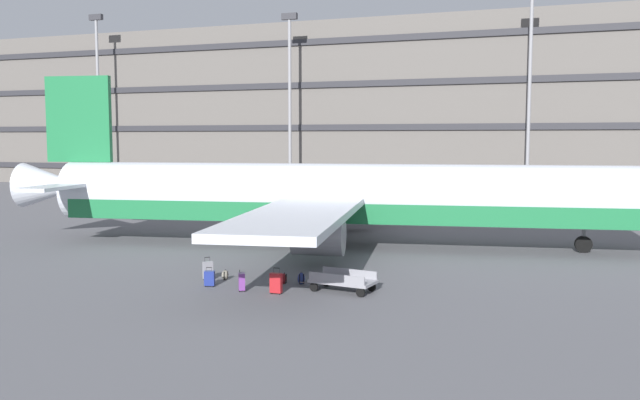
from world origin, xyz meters
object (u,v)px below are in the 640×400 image
object	(u,v)px
suitcase_black	(210,278)
suitcase_large	(208,270)
backpack_navy	(301,279)
backpack_scuffed	(225,275)
baggage_cart	(343,281)
suitcase_purple	(242,281)
airliner	(339,197)
backpack_silver	(284,279)
suitcase_orange	(276,283)

from	to	relation	value
suitcase_black	suitcase_large	size ratio (longest dim) A/B	0.83
backpack_navy	backpack_scuffed	xyz separation A→B (m)	(-3.54, -0.17, -0.04)
baggage_cart	suitcase_purple	bearing A→B (deg)	-162.10
airliner	backpack_navy	world-z (taller)	airliner
backpack_silver	airliner	bearing A→B (deg)	94.44
backpack_silver	backpack_scuffed	world-z (taller)	backpack_silver
backpack_navy	backpack_scuffed	world-z (taller)	backpack_navy
suitcase_orange	airliner	bearing A→B (deg)	95.59
airliner	suitcase_orange	world-z (taller)	airliner
backpack_silver	suitcase_purple	bearing A→B (deg)	-123.40
backpack_navy	baggage_cart	size ratio (longest dim) A/B	0.17
suitcase_large	baggage_cart	size ratio (longest dim) A/B	0.30
suitcase_orange	baggage_cart	bearing A→B (deg)	28.12
suitcase_large	baggage_cart	world-z (taller)	suitcase_large
backpack_navy	baggage_cart	bearing A→B (deg)	-17.42
suitcase_orange	backpack_scuffed	distance (m)	3.65
airliner	baggage_cart	size ratio (longest dim) A/B	11.91
suitcase_black	suitcase_orange	world-z (taller)	suitcase_orange
backpack_scuffed	baggage_cart	size ratio (longest dim) A/B	0.14
backpack_scuffed	backpack_navy	bearing A→B (deg)	2.82
airliner	backpack_silver	xyz separation A→B (m)	(0.82, -10.55, -2.62)
suitcase_purple	suitcase_black	distance (m)	1.66
airliner	backpack_scuffed	world-z (taller)	airliner
backpack_scuffed	suitcase_large	bearing A→B (deg)	-156.17
backpack_silver	backpack_navy	bearing A→B (deg)	14.01
backpack_navy	backpack_scuffed	size ratio (longest dim) A/B	1.20
backpack_silver	baggage_cart	bearing A→B (deg)	-9.40
suitcase_large	backpack_silver	xyz separation A→B (m)	(3.49, 0.29, -0.21)
suitcase_purple	backpack_scuffed	size ratio (longest dim) A/B	1.85
suitcase_purple	suitcase_large	size ratio (longest dim) A/B	0.86
airliner	suitcase_orange	xyz separation A→B (m)	(1.20, -12.29, -2.40)
suitcase_large	suitcase_black	bearing A→B (deg)	-58.39
suitcase_purple	backpack_scuffed	bearing A→B (deg)	133.66
suitcase_large	backpack_silver	bearing A→B (deg)	4.80
suitcase_large	suitcase_purple	bearing A→B (deg)	-31.56
suitcase_purple	suitcase_orange	size ratio (longest dim) A/B	0.82
backpack_scuffed	baggage_cart	distance (m)	5.62
suitcase_orange	baggage_cart	xyz separation A→B (m)	(2.41, 1.29, -0.02)
suitcase_black	backpack_silver	world-z (taller)	suitcase_black
airliner	suitcase_large	size ratio (longest dim) A/B	39.71
suitcase_large	suitcase_orange	world-z (taller)	suitcase_orange
airliner	backpack_silver	bearing A→B (deg)	-85.56
suitcase_orange	backpack_silver	bearing A→B (deg)	102.41
suitcase_large	backpack_scuffed	distance (m)	0.78
suitcase_large	backpack_silver	world-z (taller)	suitcase_large
suitcase_purple	backpack_navy	world-z (taller)	suitcase_purple
backpack_navy	suitcase_large	bearing A→B (deg)	-173.57
suitcase_black	suitcase_orange	distance (m)	3.18
airliner	suitcase_purple	size ratio (longest dim) A/B	46.36
suitcase_black	backpack_scuffed	size ratio (longest dim) A/B	1.79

